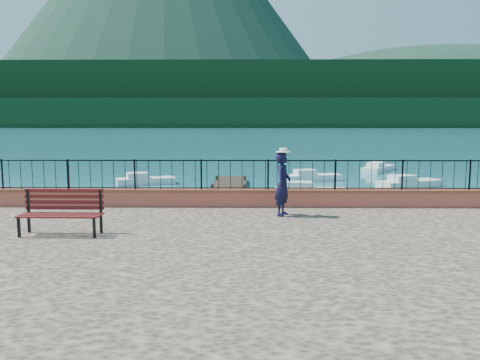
{
  "coord_description": "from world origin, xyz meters",
  "views": [
    {
      "loc": [
        -1.04,
        -11.56,
        4.01
      ],
      "look_at": [
        -1.2,
        2.0,
        2.3
      ],
      "focal_mm": 35.0,
      "sensor_mm": 36.0,
      "label": 1
    }
  ],
  "objects_px": {
    "boat_0": "(199,205)",
    "boat_1": "(311,189)",
    "boat_4": "(313,175)",
    "park_bench": "(61,222)",
    "boat_3": "(146,178)",
    "boat_2": "(410,181)",
    "boat_5": "(378,166)",
    "person": "(283,184)"
  },
  "relations": [
    {
      "from": "boat_2",
      "to": "person",
      "type": "bearing_deg",
      "value": -147.33
    },
    {
      "from": "boat_1",
      "to": "boat_3",
      "type": "xyz_separation_m",
      "value": [
        -9.87,
        4.62,
        0.0
      ]
    },
    {
      "from": "park_bench",
      "to": "boat_3",
      "type": "xyz_separation_m",
      "value": [
        -1.8,
        18.2,
        -1.13
      ]
    },
    {
      "from": "park_bench",
      "to": "boat_4",
      "type": "bearing_deg",
      "value": 66.63
    },
    {
      "from": "boat_3",
      "to": "boat_0",
      "type": "bearing_deg",
      "value": -85.49
    },
    {
      "from": "boat_4",
      "to": "boat_1",
      "type": "bearing_deg",
      "value": -112.98
    },
    {
      "from": "boat_3",
      "to": "boat_2",
      "type": "bearing_deg",
      "value": -23.95
    },
    {
      "from": "boat_3",
      "to": "person",
      "type": "bearing_deg",
      "value": -84.61
    },
    {
      "from": "boat_0",
      "to": "boat_1",
      "type": "bearing_deg",
      "value": 9.55
    },
    {
      "from": "boat_1",
      "to": "boat_3",
      "type": "height_order",
      "value": "same"
    },
    {
      "from": "boat_3",
      "to": "park_bench",
      "type": "bearing_deg",
      "value": -104.43
    },
    {
      "from": "boat_1",
      "to": "person",
      "type": "bearing_deg",
      "value": -97.93
    },
    {
      "from": "person",
      "to": "boat_0",
      "type": "xyz_separation_m",
      "value": [
        -3.15,
        6.25,
        -1.75
      ]
    },
    {
      "from": "person",
      "to": "boat_0",
      "type": "relative_size",
      "value": 0.53
    },
    {
      "from": "boat_0",
      "to": "boat_4",
      "type": "xyz_separation_m",
      "value": [
        6.59,
        11.42,
        0.0
      ]
    },
    {
      "from": "person",
      "to": "boat_3",
      "type": "distance_m",
      "value": 17.51
    },
    {
      "from": "person",
      "to": "boat_2",
      "type": "height_order",
      "value": "person"
    },
    {
      "from": "park_bench",
      "to": "boat_4",
      "type": "height_order",
      "value": "park_bench"
    },
    {
      "from": "boat_1",
      "to": "boat_5",
      "type": "bearing_deg",
      "value": 64.52
    },
    {
      "from": "boat_2",
      "to": "boat_0",
      "type": "bearing_deg",
      "value": -171.23
    },
    {
      "from": "boat_1",
      "to": "park_bench",
      "type": "bearing_deg",
      "value": -116.55
    },
    {
      "from": "boat_1",
      "to": "boat_4",
      "type": "relative_size",
      "value": 1.01
    },
    {
      "from": "boat_1",
      "to": "boat_2",
      "type": "relative_size",
      "value": 0.89
    },
    {
      "from": "boat_1",
      "to": "boat_5",
      "type": "distance_m",
      "value": 14.53
    },
    {
      "from": "boat_2",
      "to": "park_bench",
      "type": "bearing_deg",
      "value": -156.45
    },
    {
      "from": "person",
      "to": "boat_4",
      "type": "height_order",
      "value": "person"
    },
    {
      "from": "boat_3",
      "to": "boat_1",
      "type": "bearing_deg",
      "value": -45.18
    },
    {
      "from": "park_bench",
      "to": "boat_4",
      "type": "distance_m",
      "value": 22.15
    },
    {
      "from": "park_bench",
      "to": "boat_4",
      "type": "relative_size",
      "value": 0.54
    },
    {
      "from": "park_bench",
      "to": "person",
      "type": "bearing_deg",
      "value": 24.52
    },
    {
      "from": "park_bench",
      "to": "boat_5",
      "type": "bearing_deg",
      "value": 60.78
    },
    {
      "from": "person",
      "to": "boat_2",
      "type": "xyz_separation_m",
      "value": [
        8.93,
        14.62,
        -1.75
      ]
    },
    {
      "from": "boat_0",
      "to": "boat_5",
      "type": "height_order",
      "value": "same"
    },
    {
      "from": "boat_1",
      "to": "boat_4",
      "type": "height_order",
      "value": "same"
    },
    {
      "from": "boat_5",
      "to": "boat_2",
      "type": "bearing_deg",
      "value": -149.36
    },
    {
      "from": "park_bench",
      "to": "boat_0",
      "type": "distance_m",
      "value": 9.16
    },
    {
      "from": "boat_2",
      "to": "boat_4",
      "type": "xyz_separation_m",
      "value": [
        -5.49,
        3.06,
        0.0
      ]
    },
    {
      "from": "person",
      "to": "boat_1",
      "type": "height_order",
      "value": "person"
    },
    {
      "from": "boat_0",
      "to": "boat_1",
      "type": "height_order",
      "value": "same"
    },
    {
      "from": "boat_3",
      "to": "boat_5",
      "type": "distance_m",
      "value": 18.84
    },
    {
      "from": "boat_0",
      "to": "boat_3",
      "type": "distance_m",
      "value": 10.42
    },
    {
      "from": "boat_0",
      "to": "boat_2",
      "type": "relative_size",
      "value": 0.83
    }
  ]
}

